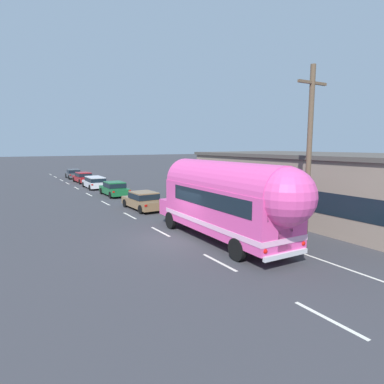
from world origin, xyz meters
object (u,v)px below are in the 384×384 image
Objects in this scene: car_second at (114,188)px; car_fourth at (83,177)px; utility_pole at (309,156)px; car_lead at (143,200)px; car_third at (95,182)px; car_fifth at (73,173)px; painted_bus at (229,198)px.

car_fourth is at bearing 90.05° from car_second.
car_second is 13.33m from car_fourth.
car_second is (-2.65, 21.12, -3.68)m from utility_pole.
utility_pole is 13.90m from car_lead.
car_fourth is (-0.01, 13.33, 0.01)m from car_second.
car_lead and car_third have the same top height.
car_lead is 0.95× the size of car_third.
car_fourth is at bearing -90.59° from car_fifth.
car_second is at bearing -90.17° from car_fifth.
painted_bus is at bearing -90.06° from car_fourth.
car_lead is 21.37m from car_fourth.
painted_bus is 38.74m from car_fifth.
car_lead and car_fifth have the same top height.
painted_bus is 10.70m from car_lead.
car_third and car_fifth have the same top height.
painted_bus reaches higher than car_second.
car_fourth is (0.25, 6.85, -0.04)m from car_third.
painted_bus reaches higher than car_fourth.
car_third is (-0.01, 14.52, 0.05)m from car_lead.
car_fifth is at bearing 89.85° from painted_bus.
car_lead and car_fourth have the same top height.
car_third and car_fourth have the same top height.
utility_pole is at bearing -42.87° from painted_bus.
utility_pole is 41.45m from car_fifth.
car_lead is 0.98× the size of car_second.
painted_bus is 18.69m from car_second.
painted_bus reaches higher than car_lead.
car_lead and car_second have the same top height.
car_fourth is 6.75m from car_fifth.
car_second is 0.96× the size of car_fourth.
car_third is (-2.91, 27.61, -3.63)m from utility_pole.
utility_pole reaches higher than car_lead.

